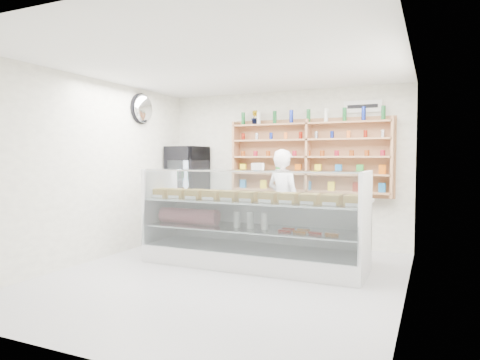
% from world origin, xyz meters
% --- Properties ---
extents(room, '(5.00, 5.00, 5.00)m').
position_xyz_m(room, '(0.00, 0.00, 1.40)').
color(room, '#A6A5AA').
rests_on(room, ground).
extents(display_counter, '(3.25, 0.97, 1.42)m').
position_xyz_m(display_counter, '(0.12, 0.72, 0.38)').
color(display_counter, white).
rests_on(display_counter, floor).
extents(shop_worker, '(0.74, 0.61, 1.73)m').
position_xyz_m(shop_worker, '(0.25, 1.75, 0.86)').
color(shop_worker, white).
rests_on(shop_worker, floor).
extents(drinks_cooler, '(0.69, 0.68, 1.80)m').
position_xyz_m(drinks_cooler, '(-1.85, 2.13, 0.91)').
color(drinks_cooler, black).
rests_on(drinks_cooler, floor).
extents(wall_shelving, '(2.84, 0.28, 1.33)m').
position_xyz_m(wall_shelving, '(0.50, 2.34, 1.59)').
color(wall_shelving, '#A6714E').
rests_on(wall_shelving, back_wall).
extents(potted_plant, '(0.17, 0.15, 0.26)m').
position_xyz_m(potted_plant, '(-0.51, 2.34, 2.33)').
color(potted_plant, '#1E6626').
rests_on(potted_plant, wall_shelving).
extents(security_mirror, '(0.15, 0.50, 0.50)m').
position_xyz_m(security_mirror, '(-2.17, 1.20, 2.45)').
color(security_mirror, silver).
rests_on(security_mirror, left_wall).
extents(wall_sign, '(0.62, 0.03, 0.20)m').
position_xyz_m(wall_sign, '(1.40, 2.47, 2.45)').
color(wall_sign, white).
rests_on(wall_sign, back_wall).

